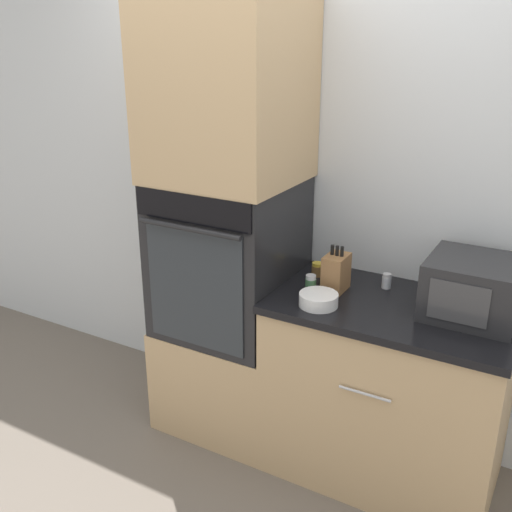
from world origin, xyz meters
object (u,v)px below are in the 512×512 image
(wall_oven, at_px, (229,257))
(knife_block, at_px, (336,272))
(bowl, at_px, (319,300))
(condiment_jar_far, at_px, (387,281))
(condiment_jar_mid, at_px, (311,284))
(microwave, at_px, (473,288))
(condiment_jar_near, at_px, (317,269))

(wall_oven, distance_m, knife_block, 0.56)
(wall_oven, height_order, knife_block, wall_oven)
(wall_oven, bearing_deg, bowl, -16.57)
(knife_block, distance_m, condiment_jar_far, 0.24)
(knife_block, distance_m, bowl, 0.20)
(knife_block, relative_size, condiment_jar_mid, 2.51)
(microwave, bearing_deg, knife_block, -175.87)
(bowl, height_order, condiment_jar_far, condiment_jar_far)
(condiment_jar_mid, bearing_deg, condiment_jar_near, 105.59)
(knife_block, bearing_deg, microwave, 4.13)
(condiment_jar_near, bearing_deg, knife_block, -39.11)
(microwave, height_order, condiment_jar_far, microwave)
(knife_block, xyz_separation_m, condiment_jar_mid, (-0.09, -0.08, -0.04))
(condiment_jar_near, relative_size, condiment_jar_mid, 0.77)
(condiment_jar_far, bearing_deg, condiment_jar_near, -176.36)
(microwave, relative_size, condiment_jar_far, 5.30)
(microwave, height_order, condiment_jar_near, microwave)
(knife_block, xyz_separation_m, condiment_jar_near, (-0.14, 0.11, -0.05))
(condiment_jar_far, bearing_deg, wall_oven, -167.98)
(condiment_jar_near, bearing_deg, wall_oven, -161.54)
(bowl, bearing_deg, condiment_jar_far, 59.11)
(bowl, height_order, condiment_jar_mid, condiment_jar_mid)
(condiment_jar_near, relative_size, condiment_jar_far, 0.94)
(condiment_jar_mid, bearing_deg, knife_block, 44.23)
(wall_oven, bearing_deg, condiment_jar_far, 12.02)
(wall_oven, xyz_separation_m, bowl, (0.56, -0.17, -0.04))
(wall_oven, xyz_separation_m, condiment_jar_near, (0.41, 0.14, -0.03))
(microwave, relative_size, bowl, 2.19)
(bowl, xyz_separation_m, condiment_jar_mid, (-0.09, 0.11, 0.01))
(microwave, relative_size, knife_block, 1.73)
(condiment_jar_near, height_order, condiment_jar_far, condiment_jar_far)
(wall_oven, relative_size, condiment_jar_far, 11.04)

